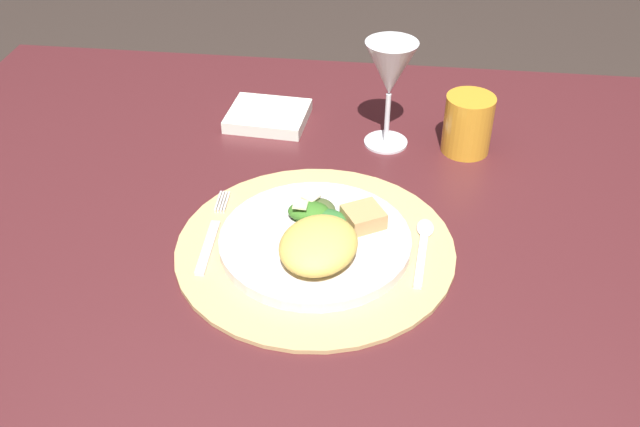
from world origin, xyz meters
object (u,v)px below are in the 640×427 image
(fork, at_px, (212,235))
(wine_glass, at_px, (390,72))
(dining_table, at_px, (296,280))
(amber_tumbler, at_px, (468,124))
(dinner_plate, at_px, (315,241))
(napkin, at_px, (268,116))
(spoon, at_px, (423,241))

(fork, relative_size, wine_glass, 1.02)
(dining_table, xyz_separation_m, amber_tumbler, (0.24, 0.19, 0.17))
(wine_glass, height_order, amber_tumbler, wine_glass)
(dinner_plate, xyz_separation_m, wine_glass, (0.08, 0.27, 0.11))
(dining_table, height_order, dinner_plate, dinner_plate)
(fork, bearing_deg, dinner_plate, -1.04)
(napkin, height_order, wine_glass, wine_glass)
(dinner_plate, bearing_deg, fork, 178.96)
(wine_glass, xyz_separation_m, amber_tumbler, (0.12, -0.00, -0.08))
(dinner_plate, xyz_separation_m, napkin, (-0.12, 0.32, -0.00))
(dining_table, xyz_separation_m, dinner_plate, (0.04, -0.08, 0.14))
(dining_table, relative_size, amber_tumbler, 13.81)
(dining_table, relative_size, napkin, 9.93)
(spoon, height_order, napkin, napkin)
(dinner_plate, height_order, amber_tumbler, amber_tumbler)
(wine_glass, relative_size, amber_tumbler, 1.86)
(dinner_plate, height_order, napkin, dinner_plate)
(spoon, bearing_deg, amber_tumbler, 75.79)
(wine_glass, bearing_deg, dinner_plate, -105.79)
(wine_glass, distance_m, amber_tumbler, 0.14)
(amber_tumbler, bearing_deg, fork, -141.61)
(napkin, bearing_deg, dinner_plate, -69.52)
(amber_tumbler, bearing_deg, dining_table, -141.15)
(dining_table, height_order, spoon, spoon)
(dinner_plate, relative_size, fork, 1.41)
(dinner_plate, bearing_deg, napkin, 110.48)
(dining_table, bearing_deg, napkin, 108.15)
(dinner_plate, relative_size, wine_glass, 1.45)
(fork, bearing_deg, dining_table, 37.22)
(fork, bearing_deg, wine_glass, 51.75)
(amber_tumbler, bearing_deg, spoon, -104.21)
(fork, distance_m, amber_tumbler, 0.43)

